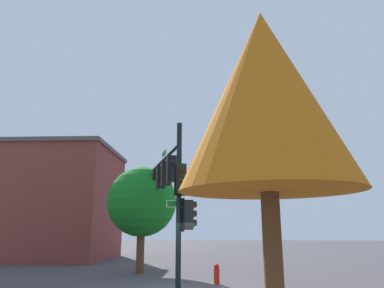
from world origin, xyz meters
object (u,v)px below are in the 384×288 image
(tree_mid, at_px, (265,98))
(brick_building, at_px, (62,203))
(utility_pole, at_px, (263,184))
(tree_far, at_px, (142,202))
(fire_hydrant, at_px, (217,274))
(signal_pole_assembly, at_px, (171,184))

(tree_mid, bearing_deg, brick_building, 31.84)
(utility_pole, xyz_separation_m, tree_far, (3.54, 6.11, -0.48))
(utility_pole, height_order, fire_hydrant, utility_pole)
(fire_hydrant, xyz_separation_m, tree_far, (3.54, 3.96, 3.32))
(fire_hydrant, bearing_deg, tree_mid, -174.74)
(signal_pole_assembly, distance_m, utility_pole, 4.14)
(signal_pole_assembly, distance_m, tree_mid, 8.55)
(tree_mid, xyz_separation_m, brick_building, (20.36, 12.64, -0.63))
(fire_hydrant, distance_m, tree_far, 6.26)
(utility_pole, distance_m, tree_mid, 8.97)
(signal_pole_assembly, height_order, utility_pole, utility_pole)
(tree_far, bearing_deg, fire_hydrant, -131.78)
(tree_mid, distance_m, tree_far, 13.33)
(signal_pole_assembly, distance_m, brick_building, 15.79)
(tree_far, relative_size, brick_building, 0.65)
(tree_mid, bearing_deg, fire_hydrant, 5.26)
(fire_hydrant, bearing_deg, utility_pole, -90.04)
(signal_pole_assembly, bearing_deg, fire_hydrant, -67.88)
(fire_hydrant, distance_m, tree_mid, 9.95)
(utility_pole, distance_m, brick_building, 18.11)
(tree_far, height_order, brick_building, brick_building)
(utility_pole, height_order, tree_mid, utility_pole)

